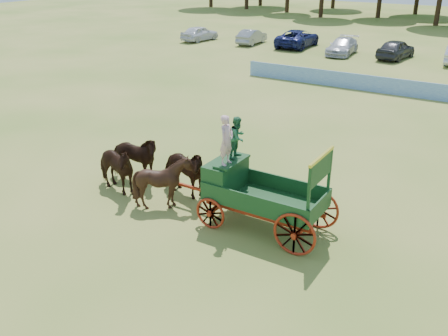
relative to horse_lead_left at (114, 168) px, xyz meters
The scene contains 7 objects.
ground 9.08m from the horse_lead_left, 12.19° to the left, with size 160.00×160.00×0.00m, color #A7984B.
horse_lead_left is the anchor object (origin of this frame).
horse_lead_right 1.10m from the horse_lead_left, 90.00° to the left, with size 1.05×2.31×1.95m, color #33170E.
horse_wheel_left 2.40m from the horse_lead_left, ahead, with size 1.58×1.77×1.96m, color #33170E.
horse_wheel_right 2.64m from the horse_lead_left, 24.62° to the left, with size 1.05×2.31×1.95m, color #33170E.
farm_dray 5.44m from the horse_lead_left, ahead, with size 6.00×2.00×3.78m.
sponsor_banner 21.39m from the horse_lead_left, 68.54° to the left, with size 26.00×0.08×1.05m, color #215AB2.
Camera 1 is at (3.76, -14.29, 8.43)m, focal length 40.00 mm.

